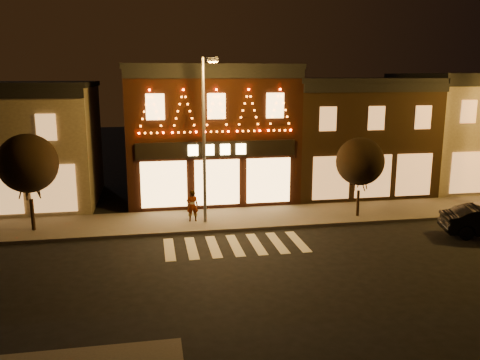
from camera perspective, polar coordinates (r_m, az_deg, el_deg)
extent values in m
plane|color=black|center=(19.12, 1.53, -11.55)|extent=(120.00, 120.00, 0.00)
cube|color=#47423D|center=(26.86, 2.18, -4.36)|extent=(44.00, 4.00, 0.15)
cube|color=#32150B|center=(31.57, -3.71, 5.36)|extent=(10.00, 8.00, 8.00)
cube|color=black|center=(31.36, -3.82, 12.91)|extent=(10.20, 8.20, 0.30)
cube|color=black|center=(27.34, -2.79, 12.22)|extent=(10.00, 0.25, 0.50)
cube|color=black|center=(27.59, -2.69, 3.57)|extent=(9.00, 0.15, 0.90)
cube|color=#FFD87F|center=(27.49, -2.66, 3.54)|extent=(3.40, 0.08, 0.60)
cube|color=#322111|center=(34.05, 12.44, 4.91)|extent=(9.00, 8.00, 7.20)
cube|color=black|center=(33.81, 12.73, 11.22)|extent=(9.20, 8.20, 0.30)
cube|color=black|center=(30.13, 15.74, 10.25)|extent=(9.00, 0.25, 0.50)
cube|color=#6E614E|center=(38.42, 24.98, 5.07)|extent=(9.00, 8.00, 7.50)
cube|color=black|center=(38.22, 25.50, 10.88)|extent=(9.20, 8.20, 0.30)
cylinder|color=#59595E|center=(24.94, -4.19, 4.37)|extent=(0.17, 0.17, 8.38)
cylinder|color=#59595E|center=(23.93, -3.77, 13.86)|extent=(0.39, 1.67, 0.10)
cube|color=#59595E|center=(23.13, -3.16, 13.80)|extent=(0.57, 0.38, 0.19)
cube|color=orange|center=(23.12, -3.16, 13.52)|extent=(0.43, 0.27, 0.05)
cylinder|color=black|center=(26.33, -22.93, -3.73)|extent=(0.18, 0.18, 1.57)
sphere|color=black|center=(25.79, -23.40, 1.79)|extent=(2.86, 2.86, 2.86)
cylinder|color=black|center=(27.49, 13.52, -2.63)|extent=(0.15, 0.15, 1.40)
sphere|color=black|center=(27.02, 13.76, 2.11)|extent=(2.57, 2.57, 2.57)
imported|color=gray|center=(25.83, -5.55, -2.98)|extent=(0.63, 0.44, 1.67)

